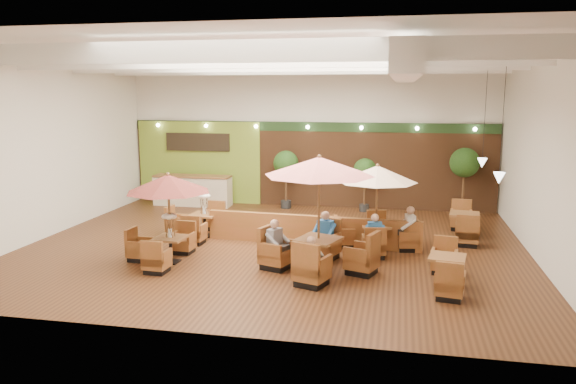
% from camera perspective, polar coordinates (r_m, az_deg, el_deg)
% --- Properties ---
extents(room, '(14.04, 14.00, 5.52)m').
position_cam_1_polar(room, '(16.65, 0.32, 7.66)').
color(room, '#381E0F').
rests_on(room, ground).
extents(service_counter, '(3.00, 0.75, 1.18)m').
position_cam_1_polar(service_counter, '(22.01, -9.66, 0.15)').
color(service_counter, beige).
rests_on(service_counter, ground).
extents(booth_divider, '(6.22, 0.54, 0.86)m').
position_cam_1_polar(booth_divider, '(16.15, 2.43, -3.91)').
color(booth_divider, brown).
rests_on(booth_divider, ground).
extents(table_0, '(2.23, 2.30, 2.35)m').
position_cam_1_polar(table_0, '(14.55, -12.21, -0.62)').
color(table_0, brown).
rests_on(table_0, ground).
extents(table_1, '(2.99, 2.99, 2.88)m').
position_cam_1_polar(table_1, '(13.48, 3.17, -0.16)').
color(table_1, brown).
rests_on(table_1, ground).
extents(table_2, '(2.42, 2.42, 2.41)m').
position_cam_1_polar(table_2, '(15.68, 9.03, 0.13)').
color(table_2, brown).
rests_on(table_2, ground).
extents(table_3, '(1.61, 2.39, 1.48)m').
position_cam_1_polar(table_3, '(17.36, -9.17, -3.00)').
color(table_3, brown).
rests_on(table_3, ground).
extents(table_4, '(0.91, 2.42, 0.88)m').
position_cam_1_polar(table_4, '(13.35, 15.82, -7.75)').
color(table_4, brown).
rests_on(table_4, ground).
extents(table_5, '(0.95, 2.61, 0.96)m').
position_cam_1_polar(table_5, '(17.78, 17.43, -3.28)').
color(table_5, brown).
rests_on(table_5, ground).
extents(topiary_0, '(0.94, 0.94, 2.19)m').
position_cam_1_polar(topiary_0, '(21.02, -0.21, 2.71)').
color(topiary_0, black).
rests_on(topiary_0, ground).
extents(topiary_1, '(0.85, 0.85, 1.97)m').
position_cam_1_polar(topiary_1, '(20.65, 7.82, 2.03)').
color(topiary_1, black).
rests_on(topiary_1, ground).
extents(topiary_2, '(1.04, 1.04, 2.42)m').
position_cam_1_polar(topiary_2, '(20.69, 17.50, 2.60)').
color(topiary_2, black).
rests_on(topiary_2, ground).
extents(diner_0, '(0.37, 0.32, 0.71)m').
position_cam_1_polar(diner_0, '(12.75, 2.42, -6.39)').
color(diner_0, silver).
rests_on(diner_0, ground).
extents(diner_1, '(0.45, 0.41, 0.82)m').
position_cam_1_polar(diner_1, '(14.76, 3.72, -3.94)').
color(diner_1, '#2969B4').
rests_on(diner_1, ground).
extents(diner_2, '(0.42, 0.44, 0.79)m').
position_cam_1_polar(diner_2, '(13.93, -1.21, -4.82)').
color(diner_2, gray).
rests_on(diner_2, ground).
extents(diner_3, '(0.39, 0.33, 0.74)m').
position_cam_1_polar(diner_3, '(15.01, 8.78, -3.90)').
color(diner_3, '#2969B4').
rests_on(diner_3, ground).
extents(diner_4, '(0.38, 0.43, 0.79)m').
position_cam_1_polar(diner_4, '(15.85, 12.11, -3.19)').
color(diner_4, silver).
rests_on(diner_4, ground).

